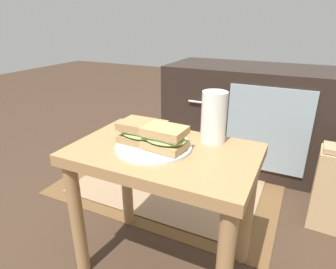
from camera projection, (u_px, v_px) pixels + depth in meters
name	position (u px, v px, depth m)	size (l,w,h in m)	color
ground_plane	(164.00, 264.00, 1.04)	(8.00, 8.00, 0.00)	#3D2B1E
side_table	(164.00, 175.00, 0.90)	(0.56, 0.36, 0.46)	#A37A4C
tv_cabinet	(251.00, 117.00, 1.69)	(0.96, 0.46, 0.58)	black
area_rug	(168.00, 186.00, 1.52)	(1.12, 0.69, 0.01)	brown
plate	(154.00, 147.00, 0.87)	(0.23, 0.23, 0.01)	silver
sandwich_front	(143.00, 132.00, 0.88)	(0.15, 0.11, 0.07)	#9E7A4C
sandwich_back	(165.00, 138.00, 0.84)	(0.14, 0.11, 0.07)	tan
beer_glass	(214.00, 118.00, 0.90)	(0.08, 0.08, 0.16)	silver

